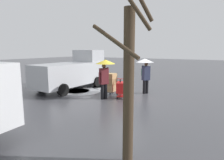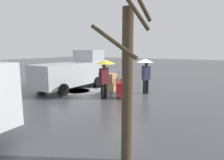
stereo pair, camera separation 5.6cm
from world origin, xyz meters
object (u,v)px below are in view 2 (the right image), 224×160
at_px(hand_dolly_boxes, 112,83).
at_px(pedestrian_black_side, 145,68).
at_px(bare_tree_near, 127,83).
at_px(pedestrian_pink_side, 105,70).
at_px(shopping_cart_vendor, 122,88).
at_px(cargo_van_parked_right, 73,71).

distance_m(hand_dolly_boxes, pedestrian_black_side, 2.22).
bearing_deg(bare_tree_near, hand_dolly_boxes, -56.17).
bearing_deg(pedestrian_pink_side, pedestrian_black_side, -121.17).
bearing_deg(hand_dolly_boxes, shopping_cart_vendor, 160.85).
height_order(hand_dolly_boxes, pedestrian_pink_side, pedestrian_pink_side).
height_order(pedestrian_black_side, bare_tree_near, bare_tree_near).
relative_size(pedestrian_pink_side, pedestrian_black_side, 1.00).
height_order(shopping_cart_vendor, bare_tree_near, bare_tree_near).
bearing_deg(pedestrian_black_side, pedestrian_pink_side, 58.83).
bearing_deg(pedestrian_pink_side, cargo_van_parked_right, -20.17).
bearing_deg(cargo_van_parked_right, pedestrian_black_side, -167.10).
bearing_deg(shopping_cart_vendor, bare_tree_near, 118.94).
bearing_deg(shopping_cart_vendor, pedestrian_pink_side, 41.53).
bearing_deg(bare_tree_near, cargo_van_parked_right, -40.47).
xyz_separation_m(hand_dolly_boxes, pedestrian_pink_side, (-0.12, 0.90, 0.85)).
bearing_deg(cargo_van_parked_right, hand_dolly_boxes, 174.26).
bearing_deg(cargo_van_parked_right, shopping_cart_vendor, 171.43).
distance_m(cargo_van_parked_right, bare_tree_near, 9.17).
bearing_deg(shopping_cart_vendor, hand_dolly_boxes, -19.15).
bearing_deg(pedestrian_black_side, bare_tree_near, 107.80).
height_order(shopping_cart_vendor, hand_dolly_boxes, hand_dolly_boxes).
height_order(hand_dolly_boxes, pedestrian_black_side, pedestrian_black_side).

